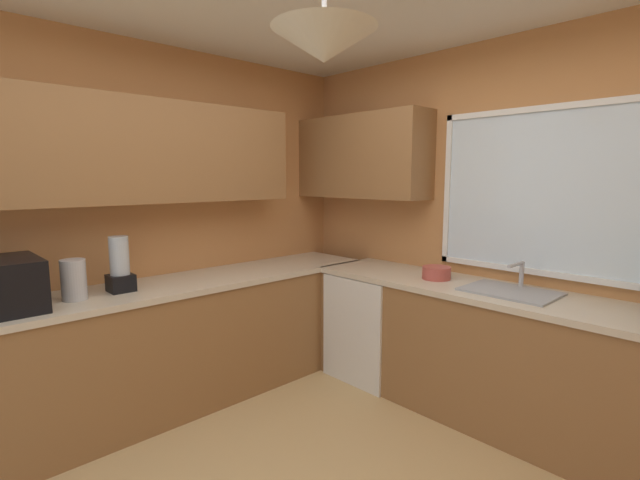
{
  "coord_description": "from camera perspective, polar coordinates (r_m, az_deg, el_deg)",
  "views": [
    {
      "loc": [
        1.4,
        -1.34,
        1.63
      ],
      "look_at": [
        -0.71,
        0.65,
        1.22
      ],
      "focal_mm": 25.45,
      "sensor_mm": 36.0,
      "label": 1
    }
  ],
  "objects": [
    {
      "name": "kettle",
      "position": [
        3.11,
        -28.56,
        -4.41
      ],
      "size": [
        0.14,
        0.14,
        0.25
      ],
      "primitive_type": "cylinder",
      "color": "#B7B7BC",
      "rests_on": "counter_run_left"
    },
    {
      "name": "counter_run_back",
      "position": [
        3.29,
        22.87,
        -13.76
      ],
      "size": [
        2.97,
        0.65,
        0.89
      ],
      "color": "olive",
      "rests_on": "ground_plane"
    },
    {
      "name": "dishwasher",
      "position": [
        3.83,
        6.91,
        -10.49
      ],
      "size": [
        0.6,
        0.6,
        0.85
      ],
      "primitive_type": "cube",
      "color": "white",
      "rests_on": "ground_plane"
    },
    {
      "name": "counter_run_left",
      "position": [
        3.47,
        -18.22,
        -12.39
      ],
      "size": [
        0.65,
        3.32,
        0.89
      ],
      "color": "olive",
      "rests_on": "ground_plane"
    },
    {
      "name": "blender_appliance",
      "position": [
        3.2,
        -23.86,
        -3.1
      ],
      "size": [
        0.15,
        0.15,
        0.36
      ],
      "color": "black",
      "rests_on": "counter_run_left"
    },
    {
      "name": "microwave",
      "position": [
        3.06,
        -35.05,
        -4.66
      ],
      "size": [
        0.48,
        0.36,
        0.29
      ],
      "primitive_type": "cube",
      "color": "black",
      "rests_on": "counter_run_left"
    },
    {
      "name": "bowl",
      "position": [
        3.41,
        14.43,
        -4.02
      ],
      "size": [
        0.2,
        0.2,
        0.09
      ],
      "primitive_type": "cylinder",
      "color": "#B74C42",
      "rests_on": "counter_run_back"
    },
    {
      "name": "sink_assembly",
      "position": [
        3.17,
        22.84,
        -5.9
      ],
      "size": [
        0.56,
        0.4,
        0.19
      ],
      "color": "#9EA0A5",
      "rests_on": "counter_run_back"
    },
    {
      "name": "room_shell",
      "position": [
        2.51,
        1.74,
        10.61
      ],
      "size": [
        3.88,
        3.71,
        2.64
      ],
      "color": "#C6844C",
      "rests_on": "ground_plane"
    }
  ]
}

